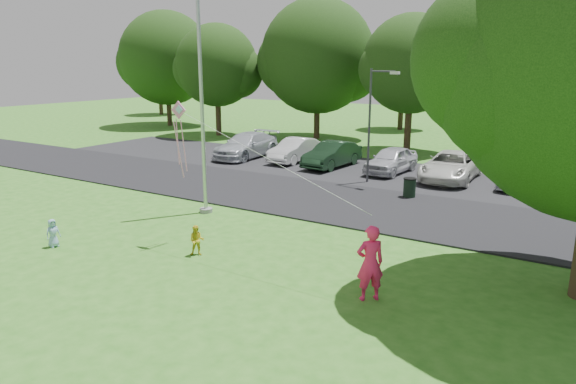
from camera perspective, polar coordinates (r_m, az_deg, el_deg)
The scene contains 13 objects.
ground at distance 14.55m, azimuth -11.39°, elevation -8.97°, with size 120.00×120.00×0.00m, color #2E6E1D.
park_road at distance 21.60m, azimuth 4.99°, elevation -1.00°, with size 60.00×6.00×0.06m, color black.
parking_strip at distance 27.42m, azimuth 11.13°, elevation 2.02°, with size 42.00×7.00×0.06m, color black.
flagpole at distance 19.53m, azimuth -9.56°, elevation 9.59°, with size 0.50×0.50×10.00m.
street_lamp at distance 24.56m, azimuth 9.47°, elevation 8.35°, with size 1.51×0.46×5.43m.
trash_can at distance 22.61m, azimuth 13.35°, elevation 0.43°, with size 0.56×0.56×0.88m.
tree_row at distance 34.78m, azimuth 19.37°, elevation 13.43°, with size 64.35×11.94×10.88m.
horizon_trees at distance 43.89m, azimuth 25.26°, elevation 11.02°, with size 77.46×7.20×7.02m.
parked_cars at distance 27.28m, azimuth 11.49°, elevation 3.51°, with size 20.30×5.31×1.48m.
woman at distance 12.64m, azimuth 9.10°, elevation -7.81°, with size 0.69×0.46×1.90m, color #FF2160.
child_yellow at distance 15.70m, azimuth -10.10°, elevation -5.33°, with size 0.46×0.35×0.94m, color gold.
child_blue at distance 17.78m, azimuth -24.67°, elevation -4.17°, with size 0.44×0.29×0.91m, color #8BB3D6.
kite at distance 16.05m, azimuth -11.52°, elevation 7.11°, with size 7.00×1.01×2.43m.
Camera 1 is at (9.29, -9.68, 5.62)m, focal length 32.00 mm.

